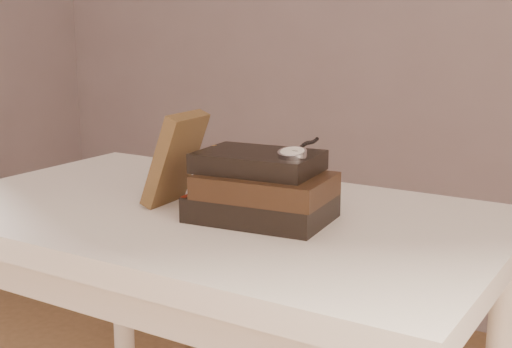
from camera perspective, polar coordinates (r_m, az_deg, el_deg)
The scene contains 5 objects.
table at distance 1.25m, azimuth -3.63°, elevation -6.86°, with size 1.00×0.60×0.75m.
book_stack at distance 1.14m, azimuth 0.49°, elevation -1.21°, with size 0.24×0.17×0.11m.
journal at distance 1.23m, azimuth -6.56°, elevation 1.24°, with size 0.02×0.10×0.17m, color #402C18.
pocket_watch at distance 1.10m, azimuth 3.12°, elevation 1.79°, with size 0.05×0.15×0.02m.
eyeglasses at distance 1.24m, azimuth -1.36°, elevation 0.42°, with size 0.10×0.12×0.04m.
Camera 1 is at (0.68, -0.61, 1.07)m, focal length 49.27 mm.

